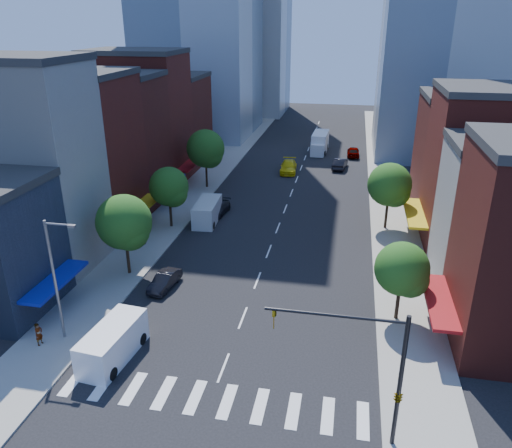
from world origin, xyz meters
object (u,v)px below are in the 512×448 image
Objects in this scene: pedestrian_near at (39,334)px; pedestrian_far at (141,236)px; parked_car_third at (206,206)px; cargo_van_near at (112,344)px; taxi at (289,167)px; parked_car_front at (106,339)px; traffic_car_far at (353,152)px; parked_car_second at (165,281)px; traffic_car_oncoming at (340,163)px; cargo_van_far at (207,212)px; box_truck at (320,143)px; parked_car_rear at (218,209)px.

pedestrian_near is 16.85m from pedestrian_far.
parked_car_third is 27.73m from cargo_van_near.
taxi is 30.73m from pedestrian_far.
cargo_van_near reaches higher than parked_car_third.
parked_car_front is 58.11m from traffic_car_far.
parked_car_second is 49.49m from traffic_car_far.
taxi is (6.87, 44.81, 0.09)m from parked_car_front.
taxi is at bearing 88.54° from cargo_van_near.
pedestrian_near reaches higher than traffic_car_oncoming.
cargo_van_far reaches higher than parked_car_front.
parked_car_third is 19.64m from taxi.
taxi is (5.87, 36.11, 0.16)m from parked_car_second.
box_truck reaches higher than parked_car_front.
parked_car_front is at bearing 72.73° from traffic_car_far.
traffic_car_far is (1.91, 7.67, 0.00)m from traffic_car_oncoming.
traffic_car_far is at bearing 165.73° from pedestrian_far.
parked_car_third is 2.99× the size of pedestrian_near.
cargo_van_far reaches higher than cargo_van_near.
parked_car_second is 0.86× the size of parked_car_rear.
parked_car_second is at bearing 78.43° from traffic_car_oncoming.
traffic_car_oncoming is at bearing 64.30° from parked_car_rear.
traffic_car_far is 44.60m from pedestrian_far.
taxi is at bearing 69.87° from cargo_van_far.
cargo_van_near reaches higher than traffic_car_oncoming.
traffic_car_oncoming is (13.30, 21.87, 0.14)m from parked_car_rear.
box_truck reaches higher than pedestrian_far.
parked_car_second is 17.97m from parked_car_third.
parked_car_second is 49.99m from box_truck.
pedestrian_far reaches higher than parked_car_rear.
cargo_van_near is (-0.02, -9.78, 0.53)m from parked_car_second.
pedestrian_far is (-3.70, -10.46, 0.39)m from parked_car_third.
pedestrian_far is (0.44, 16.85, 0.10)m from pedestrian_near.
cargo_van_near is 1.04× the size of taxi.
parked_car_third is at bearing 98.96° from cargo_van_near.
cargo_van_far is (-0.53, 24.65, 0.01)m from cargo_van_near.
cargo_van_near is 58.88m from traffic_car_far.
box_truck reaches higher than cargo_van_far.
box_truck reaches higher than parked_car_third.
traffic_car_far is at bearing 68.36° from parked_car_rear.
taxi reaches higher than parked_car_third.
pedestrian_near is at bearing -178.00° from cargo_van_near.
traffic_car_oncoming is 52.38m from pedestrian_near.
parked_car_second is 17.56m from parked_car_rear.
cargo_van_near is at bearing 73.94° from traffic_car_far.
parked_car_third is at bearing -107.43° from box_truck.
traffic_car_far is at bearing -96.92° from traffic_car_oncoming.
parked_car_rear is at bearing -104.74° from box_truck.
cargo_van_far is 0.72× the size of box_truck.
traffic_car_far is (15.23, 56.87, -0.38)m from cargo_van_near.
cargo_van_far is at bearing 62.88° from traffic_car_far.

